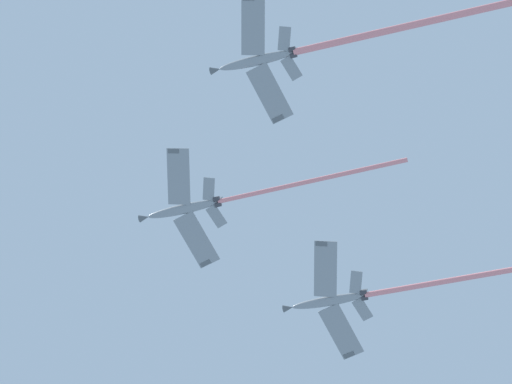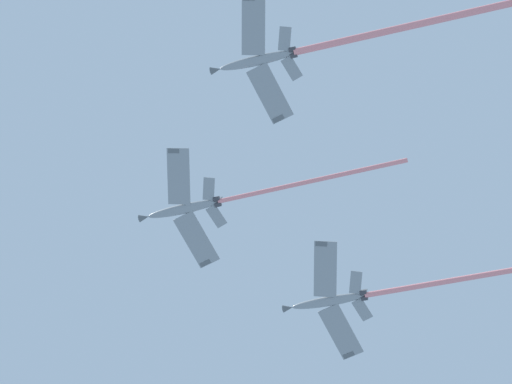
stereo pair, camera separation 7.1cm
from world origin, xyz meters
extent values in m
ellipsoid|color=gray|center=(14.45, -9.17, 174.17)|extent=(7.64, 11.10, 3.72)
cone|color=#595E60|center=(17.87, -3.57, 175.50)|extent=(1.97, 2.17, 1.49)
ellipsoid|color=black|center=(15.46, -7.52, 175.17)|extent=(2.38, 3.02, 1.44)
cube|color=gray|center=(9.52, -7.06, 173.91)|extent=(9.66, 6.10, 0.91)
cube|color=#595E60|center=(5.86, -5.19, 173.97)|extent=(1.20, 1.92, 0.48)
cube|color=gray|center=(18.57, -12.59, 173.91)|extent=(8.86, 8.92, 0.91)
cube|color=#595E60|center=(21.90, -15.00, 173.97)|extent=(1.77, 1.75, 0.48)
cube|color=gray|center=(9.94, -12.16, 173.18)|extent=(3.92, 2.58, 0.51)
cube|color=gray|center=(13.83, -14.54, 173.18)|extent=(3.71, 3.90, 0.51)
cube|color=#595E60|center=(11.85, -13.42, 174.59)|extent=(1.67, 2.57, 3.22)
cylinder|color=#38383D|center=(11.11, -13.77, 172.92)|extent=(1.28, 1.39, 0.98)
cylinder|color=#38383D|center=(11.87, -14.24, 172.92)|extent=(1.28, 1.39, 0.98)
cylinder|color=pink|center=(3.64, -26.83, 169.87)|extent=(16.17, 25.82, 6.71)
ellipsoid|color=gray|center=(-11.59, -13.62, 171.32)|extent=(7.44, 11.15, 4.13)
cone|color=#595E60|center=(-8.30, -8.00, 172.89)|extent=(1.96, 2.19, 1.54)
ellipsoid|color=black|center=(-10.63, -11.98, 172.40)|extent=(2.34, 3.04, 1.53)
cube|color=gray|center=(-16.55, -11.60, 171.04)|extent=(9.63, 5.94, 1.04)
cube|color=gray|center=(-7.40, -16.95, 171.04)|extent=(8.92, 8.83, 1.04)
cube|color=#595E60|center=(-4.02, -19.30, 171.09)|extent=(1.74, 1.76, 0.54)
cube|color=gray|center=(-16.02, -16.67, 170.16)|extent=(3.90, 2.52, 0.58)
cube|color=gray|center=(-12.08, -18.97, 170.16)|extent=(3.73, 3.88, 0.58)
cube|color=#595E60|center=(-14.12, -17.93, 171.56)|extent=(1.67, 2.67, 3.28)
cylinder|color=#38383D|center=(-14.82, -18.24, 169.87)|extent=(1.28, 1.40, 1.01)
cylinder|color=#38383D|center=(-14.04, -18.70, 169.87)|extent=(1.28, 1.40, 1.01)
cylinder|color=pink|center=(-22.57, -32.37, 166.00)|extent=(17.13, 28.22, 8.69)
ellipsoid|color=gray|center=(21.46, -35.27, 170.76)|extent=(7.50, 11.14, 3.99)
cone|color=#595E60|center=(24.79, -29.65, 172.25)|extent=(1.96, 2.18, 1.53)
ellipsoid|color=black|center=(22.44, -33.62, 171.82)|extent=(2.35, 3.03, 1.50)
cube|color=gray|center=(16.51, -33.22, 170.49)|extent=(9.64, 5.99, 0.99)
cube|color=#595E60|center=(12.82, -31.40, 170.54)|extent=(1.18, 1.91, 0.52)
cube|color=gray|center=(25.63, -38.63, 170.49)|extent=(8.90, 8.86, 0.99)
cube|color=#595E60|center=(28.99, -40.99, 170.54)|extent=(1.75, 1.76, 0.52)
cube|color=gray|center=(17.01, -38.30, 169.66)|extent=(3.91, 2.54, 0.56)
cube|color=gray|center=(20.93, -40.63, 169.66)|extent=(3.72, 3.89, 0.56)
cube|color=#595E60|center=(18.91, -39.56, 171.06)|extent=(1.67, 2.64, 3.26)
cylinder|color=#38383D|center=(18.20, -39.89, 169.38)|extent=(1.28, 1.40, 1.00)
cylinder|color=#38383D|center=(18.97, -40.35, 169.38)|extent=(1.28, 1.40, 1.00)
cylinder|color=pink|center=(8.80, -56.62, 165.01)|extent=(20.22, 33.28, 9.49)
camera|label=1|loc=(-24.15, -9.81, 1.68)|focal=78.15mm
camera|label=2|loc=(-24.13, -9.74, 1.68)|focal=78.15mm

